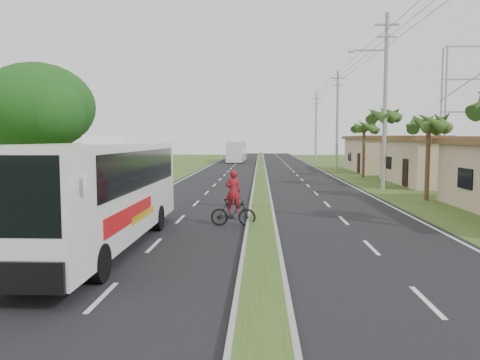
{
  "coord_description": "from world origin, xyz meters",
  "views": [
    {
      "loc": [
        -0.05,
        -14.83,
        3.47
      ],
      "look_at": [
        -0.88,
        4.21,
        1.8
      ],
      "focal_mm": 35.0,
      "sensor_mm": 36.0,
      "label": 1
    }
  ],
  "objects": [
    {
      "name": "ground",
      "position": [
        0.0,
        0.0,
        0.0
      ],
      "size": [
        180.0,
        180.0,
        0.0
      ],
      "primitive_type": "plane",
      "color": "#324D1C",
      "rests_on": "ground"
    },
    {
      "name": "road_asphalt",
      "position": [
        0.0,
        20.0,
        0.01
      ],
      "size": [
        14.0,
        160.0,
        0.02
      ],
      "primitive_type": "cube",
      "color": "black",
      "rests_on": "ground"
    },
    {
      "name": "median_strip",
      "position": [
        0.0,
        20.0,
        0.1
      ],
      "size": [
        1.2,
        160.0,
        0.18
      ],
      "color": "gray",
      "rests_on": "ground"
    },
    {
      "name": "lane_edge_left",
      "position": [
        -6.7,
        20.0,
        0.0
      ],
      "size": [
        0.12,
        160.0,
        0.01
      ],
      "primitive_type": "cube",
      "color": "silver",
      "rests_on": "ground"
    },
    {
      "name": "lane_edge_right",
      "position": [
        6.7,
        20.0,
        0.0
      ],
      "size": [
        0.12,
        160.0,
        0.01
      ],
      "primitive_type": "cube",
      "color": "silver",
      "rests_on": "ground"
    },
    {
      "name": "shop_mid",
      "position": [
        14.0,
        22.0,
        1.86
      ],
      "size": [
        7.6,
        10.6,
        3.67
      ],
      "color": "tan",
      "rests_on": "ground"
    },
    {
      "name": "shop_far",
      "position": [
        14.0,
        36.0,
        1.93
      ],
      "size": [
        8.6,
        11.6,
        3.82
      ],
      "color": "tan",
      "rests_on": "ground"
    },
    {
      "name": "palm_verge_b",
      "position": [
        9.4,
        12.0,
        4.36
      ],
      "size": [
        2.4,
        2.4,
        5.05
      ],
      "color": "#473321",
      "rests_on": "ground"
    },
    {
      "name": "palm_verge_c",
      "position": [
        8.8,
        19.0,
        5.12
      ],
      "size": [
        2.4,
        2.4,
        5.85
      ],
      "color": "#473321",
      "rests_on": "ground"
    },
    {
      "name": "palm_verge_d",
      "position": [
        9.3,
        28.0,
        4.55
      ],
      "size": [
        2.4,
        2.4,
        5.25
      ],
      "color": "#473321",
      "rests_on": "ground"
    },
    {
      "name": "shade_tree",
      "position": [
        -12.11,
        10.02,
        5.03
      ],
      "size": [
        6.3,
        6.0,
        7.54
      ],
      "color": "#473321",
      "rests_on": "ground"
    },
    {
      "name": "utility_pole_b",
      "position": [
        8.47,
        18.0,
        6.26
      ],
      "size": [
        3.2,
        0.28,
        12.0
      ],
      "color": "gray",
      "rests_on": "ground"
    },
    {
      "name": "utility_pole_c",
      "position": [
        8.5,
        38.0,
        5.67
      ],
      "size": [
        1.6,
        0.28,
        11.0
      ],
      "color": "gray",
      "rests_on": "ground"
    },
    {
      "name": "utility_pole_d",
      "position": [
        8.5,
        58.0,
        5.42
      ],
      "size": [
        1.6,
        0.28,
        10.5
      ],
      "color": "gray",
      "rests_on": "ground"
    },
    {
      "name": "coach_bus_main",
      "position": [
        -4.97,
        -0.37,
        1.98
      ],
      "size": [
        2.39,
        11.13,
        3.6
      ],
      "rotation": [
        0.0,
        0.0,
        0.0
      ],
      "color": "white",
      "rests_on": "ground"
    },
    {
      "name": "coach_bus_far",
      "position": [
        -3.64,
        56.49,
        1.76
      ],
      "size": [
        2.62,
        10.71,
        3.1
      ],
      "rotation": [
        0.0,
        0.0,
        -0.03
      ],
      "color": "silver",
      "rests_on": "ground"
    },
    {
      "name": "motorcyclist",
      "position": [
        -1.12,
        3.55,
        0.8
      ],
      "size": [
        1.81,
        0.53,
        2.25
      ],
      "rotation": [
        0.0,
        0.0,
        -0.01
      ],
      "color": "black",
      "rests_on": "ground"
    }
  ]
}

